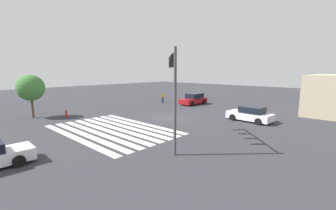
% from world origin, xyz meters
% --- Properties ---
extents(ground_plane, '(109.54, 109.54, 0.00)m').
position_xyz_m(ground_plane, '(0.00, 0.00, 0.00)').
color(ground_plane, '#333338').
extents(crosswalk_markings, '(11.48, 7.25, 0.01)m').
position_xyz_m(crosswalk_markings, '(0.00, -7.22, 0.00)').
color(crosswalk_markings, silver).
rests_on(crosswalk_markings, ground_plane).
extents(traffic_signal_mast, '(4.34, 4.34, 6.54)m').
position_xyz_m(traffic_signal_mast, '(6.36, -6.36, 4.95)').
color(traffic_signal_mast, '#47474C').
rests_on(traffic_signal_mast, ground_plane).
extents(car_0, '(2.33, 4.69, 1.67)m').
position_xyz_m(car_0, '(-3.60, 9.64, 0.78)').
color(car_0, maroon).
rests_on(car_0, ground_plane).
extents(car_1, '(4.56, 2.41, 1.53)m').
position_xyz_m(car_1, '(7.49, 4.33, 0.71)').
color(car_1, silver).
rests_on(car_1, ground_plane).
extents(pedestrian, '(0.41, 0.41, 1.59)m').
position_xyz_m(pedestrian, '(-8.32, 7.71, 0.88)').
color(pedestrian, '#232842').
rests_on(pedestrian, ground_plane).
extents(street_light_pole_a, '(0.80, 0.36, 7.84)m').
position_xyz_m(street_light_pole_a, '(-9.76, 12.08, 4.71)').
color(street_light_pole_a, slate).
rests_on(street_light_pole_a, ground_plane).
extents(tree_corner_a, '(2.82, 2.82, 4.70)m').
position_xyz_m(tree_corner_a, '(-10.73, -10.28, 3.28)').
color(tree_corner_a, brown).
rests_on(tree_corner_a, ground_plane).
extents(fire_hydrant, '(0.22, 0.22, 0.86)m').
position_xyz_m(fire_hydrant, '(-7.99, -7.82, 0.43)').
color(fire_hydrant, red).
rests_on(fire_hydrant, ground_plane).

